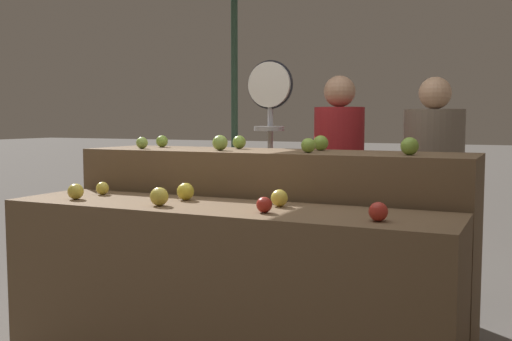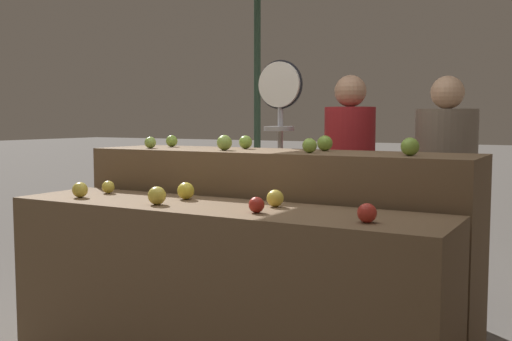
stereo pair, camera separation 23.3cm
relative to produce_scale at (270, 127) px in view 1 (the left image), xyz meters
The scene contains 19 objects.
display_counter_front 1.41m from the produce_scale, 77.93° to the right, with size 2.24×0.55×0.88m, color brown.
display_counter_back 0.90m from the produce_scale, 65.56° to the right, with size 2.24×0.55×1.12m, color brown.
apple_front_0 1.40m from the produce_scale, 114.21° to the right, with size 0.08×0.08×0.08m, color gold.
apple_front_1 1.29m from the produce_scale, 91.42° to the right, with size 0.09×0.09×0.09m, color gold.
apple_front_2 1.38m from the produce_scale, 67.27° to the right, with size 0.07×0.07×0.07m, color #AD281E.
apple_front_3 1.64m from the produce_scale, 50.27° to the right, with size 0.08×0.08×0.08m, color #B72D23.
apple_front_4 1.21m from the produce_scale, 118.60° to the right, with size 0.07×0.07×0.07m, color gold.
apple_front_5 1.07m from the produce_scale, 91.34° to the right, with size 0.09×0.09×0.09m, color gold.
apple_front_6 1.19m from the produce_scale, 63.91° to the right, with size 0.08×0.08×0.08m, color yellow.
apple_back_0 0.86m from the produce_scale, 130.47° to the right, with size 0.07×0.07×0.07m, color #8EB247.
apple_back_1 0.64m from the produce_scale, 92.67° to the right, with size 0.09×0.09×0.09m, color #8EB247.
apple_back_2 0.82m from the produce_scale, 51.71° to the right, with size 0.08×0.08×0.08m, color #84AD3D.
apple_back_3 1.22m from the produce_scale, 31.52° to the right, with size 0.09×0.09×0.09m, color #7AA338.
apple_back_4 0.71m from the produce_scale, 142.36° to the right, with size 0.08×0.08×0.08m, color #84AD3D.
apple_back_5 0.43m from the produce_scale, 91.97° to the right, with size 0.08×0.08×0.08m, color #84AD3D.
apple_back_6 0.66m from the produce_scale, 39.88° to the right, with size 0.09×0.09×0.09m, color #7AA338.
produce_scale is the anchor object (origin of this frame).
person_vendor_at_scale 0.57m from the produce_scale, 24.60° to the left, with size 0.44×0.44×1.58m.
person_customer_left 1.11m from the produce_scale, 16.43° to the left, with size 0.40×0.40×1.56m.
Camera 1 is at (1.36, -2.50, 1.29)m, focal length 42.00 mm.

